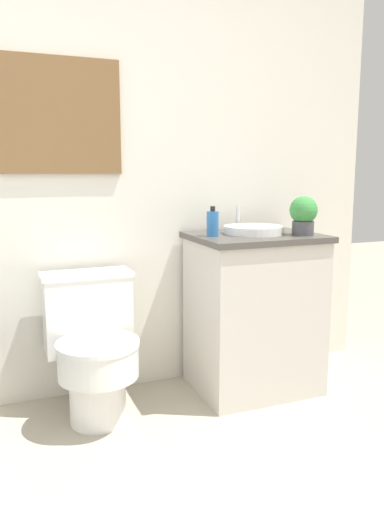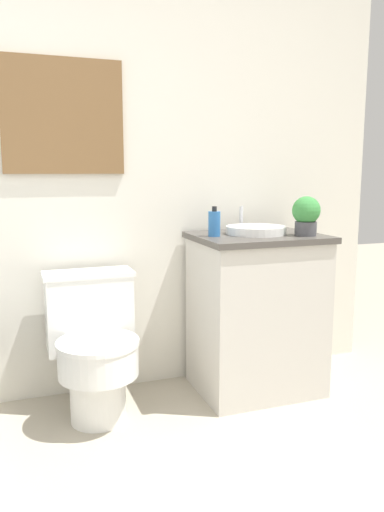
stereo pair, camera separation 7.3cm
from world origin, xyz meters
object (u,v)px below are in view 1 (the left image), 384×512
Objects in this scene: toilet at (93,345)px; sink at (253,230)px; potted_plant at (303,214)px; soap_bottle at (213,223)px.

sink reaches higher than toilet.
potted_plant is at bearing -6.76° from toilet.
soap_bottle is 0.46m from potted_plant.
soap_bottle is (0.60, 0.00, 0.54)m from toilet.
sink is at bearing 145.10° from potted_plant.
soap_bottle is at bearing 164.00° from potted_plant.
toilet is 1.94× the size of sink.
soap_bottle is (-0.23, -0.02, 0.04)m from sink.
potted_plant is (0.20, -0.14, 0.08)m from sink.
potted_plant reaches higher than sink.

